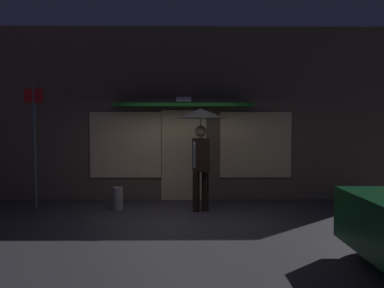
{
  "coord_description": "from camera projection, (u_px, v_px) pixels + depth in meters",
  "views": [
    {
      "loc": [
        0.07,
        -7.61,
        1.83
      ],
      "look_at": [
        0.18,
        0.86,
        1.43
      ],
      "focal_mm": 37.63,
      "sensor_mm": 36.0,
      "label": 1
    }
  ],
  "objects": [
    {
      "name": "building_facade",
      "position": [
        184.0,
        115.0,
        9.93
      ],
      "size": [
        10.22,
        1.0,
        4.22
      ],
      "color": "brown",
      "rests_on": "ground"
    },
    {
      "name": "street_sign_post",
      "position": [
        35.0,
        139.0,
        8.67
      ],
      "size": [
        0.4,
        0.07,
        2.71
      ],
      "color": "#595B60",
      "rests_on": "ground"
    },
    {
      "name": "sidewalk_bollard",
      "position": [
        118.0,
        198.0,
        8.74
      ],
      "size": [
        0.22,
        0.22,
        0.48
      ],
      "primitive_type": "cylinder",
      "color": "#9E998E",
      "rests_on": "ground"
    },
    {
      "name": "ground_plane",
      "position": [
        183.0,
        221.0,
        7.69
      ],
      "size": [
        18.0,
        18.0,
        0.0
      ],
      "primitive_type": "plane",
      "color": "#38353A"
    },
    {
      "name": "person_with_umbrella",
      "position": [
        201.0,
        131.0,
        8.47
      ],
      "size": [
        1.08,
        1.08,
        2.18
      ],
      "rotation": [
        0.0,
        0.0,
        1.85
      ],
      "color": "black",
      "rests_on": "ground"
    }
  ]
}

